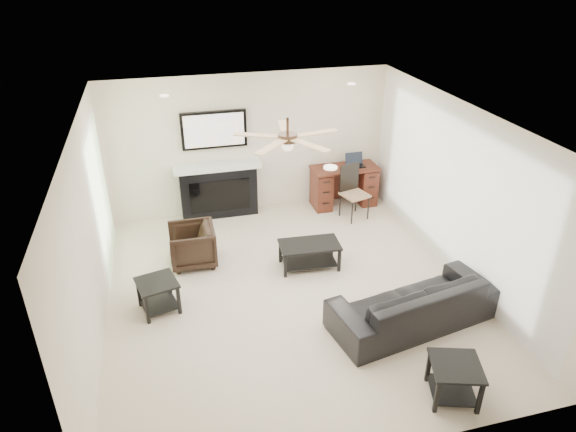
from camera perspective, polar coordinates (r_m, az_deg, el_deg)
The scene contains 10 objects.
room_shell at distance 6.64m, azimuth 1.57°, elevation 4.14°, with size 5.50×5.54×2.52m.
sofa at distance 6.83m, azimuth 13.74°, elevation -9.30°, with size 2.16×0.85×0.63m, color black.
armchair at distance 7.95m, azimuth -10.60°, elevation -3.22°, with size 0.67×0.69×0.63m, color black.
coffee_table at distance 7.80m, azimuth 2.38°, elevation -4.37°, with size 0.90×0.50×0.40m, color black.
end_table_near at distance 6.03m, azimuth 17.92°, elevation -17.02°, with size 0.52×0.52×0.45m, color black.
end_table_left at distance 7.12m, azimuth -14.20°, elevation -8.58°, with size 0.50×0.50×0.45m, color black.
fireplace_unit at distance 9.04m, azimuth -7.86°, elevation 5.47°, with size 1.52×0.34×1.91m, color black.
desk at distance 9.65m, azimuth 6.23°, elevation 3.33°, with size 1.22×0.56×0.76m, color #37180D.
desk_chair at distance 9.15m, azimuth 7.45°, elevation 2.55°, with size 0.42×0.44×0.97m, color black.
laptop at distance 9.52m, azimuth 7.56°, elevation 6.11°, with size 0.33×0.24×0.23m, color black.
Camera 1 is at (-1.53, -5.76, 4.33)m, focal length 32.00 mm.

